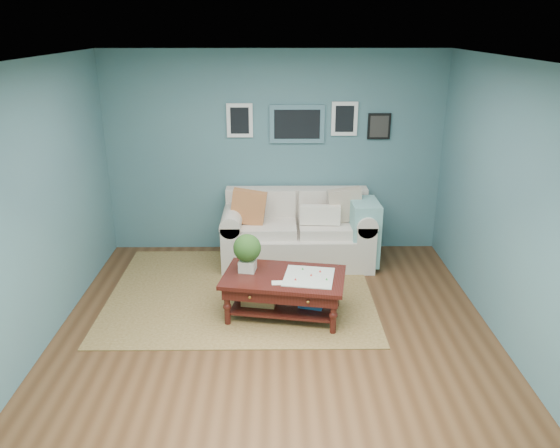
{
  "coord_description": "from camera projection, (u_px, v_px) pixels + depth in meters",
  "views": [
    {
      "loc": [
        0.01,
        -4.68,
        3.0
      ],
      "look_at": [
        0.06,
        1.0,
        0.9
      ],
      "focal_mm": 35.0,
      "sensor_mm": 36.0,
      "label": 1
    }
  ],
  "objects": [
    {
      "name": "loveseat",
      "position": [
        304.0,
        231.0,
        7.19
      ],
      "size": [
        2.0,
        0.91,
        1.03
      ],
      "color": "beige",
      "rests_on": "ground"
    },
    {
      "name": "area_rug",
      "position": [
        241.0,
        292.0,
        6.45
      ],
      "size": [
        3.05,
        2.44,
        0.01
      ],
      "primitive_type": "cube",
      "color": "brown",
      "rests_on": "ground"
    },
    {
      "name": "coffee_table",
      "position": [
        278.0,
        282.0,
        5.83
      ],
      "size": [
        1.39,
        0.95,
        0.9
      ],
      "rotation": [
        0.0,
        0.0,
        -0.17
      ],
      "color": "#34100A",
      "rests_on": "ground"
    },
    {
      "name": "room_shell",
      "position": [
        275.0,
        213.0,
        5.01
      ],
      "size": [
        5.0,
        5.02,
        2.7
      ],
      "color": "brown",
      "rests_on": "ground"
    }
  ]
}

